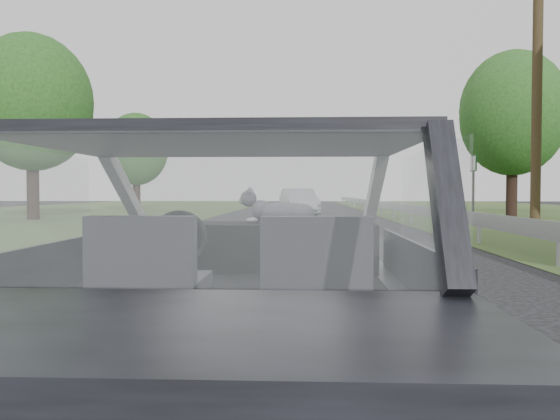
# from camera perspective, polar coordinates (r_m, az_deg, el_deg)

# --- Properties ---
(ground) EXTENTS (140.00, 140.00, 0.00)m
(ground) POSITION_cam_1_polar(r_m,az_deg,el_deg) (3.11, -4.32, -20.79)
(ground) COLOR #3B3C42
(ground) RESTS_ON ground
(subject_car) EXTENTS (1.80, 4.00, 1.45)m
(subject_car) POSITION_cam_1_polar(r_m,az_deg,el_deg) (2.91, -4.35, -7.49)
(subject_car) COLOR #202129
(subject_car) RESTS_ON ground
(dashboard) EXTENTS (1.58, 0.45, 0.30)m
(dashboard) POSITION_cam_1_polar(r_m,az_deg,el_deg) (3.51, -3.13, -3.82)
(dashboard) COLOR black
(dashboard) RESTS_ON subject_car
(driver_seat) EXTENTS (0.50, 0.72, 0.42)m
(driver_seat) POSITION_cam_1_polar(r_m,az_deg,el_deg) (2.68, -13.65, -4.99)
(driver_seat) COLOR black
(driver_seat) RESTS_ON subject_car
(passenger_seat) EXTENTS (0.50, 0.72, 0.42)m
(passenger_seat) POSITION_cam_1_polar(r_m,az_deg,el_deg) (2.58, 3.75, -5.21)
(passenger_seat) COLOR black
(passenger_seat) RESTS_ON subject_car
(steering_wheel) EXTENTS (0.36, 0.36, 0.04)m
(steering_wheel) POSITION_cam_1_polar(r_m,az_deg,el_deg) (3.28, -10.63, -3.03)
(steering_wheel) COLOR black
(steering_wheel) RESTS_ON dashboard
(cat) EXTENTS (0.54, 0.24, 0.23)m
(cat) POSITION_cam_1_polar(r_m,az_deg,el_deg) (3.52, 0.38, -0.11)
(cat) COLOR gray
(cat) RESTS_ON dashboard
(guardrail) EXTENTS (0.05, 90.00, 0.32)m
(guardrail) POSITION_cam_1_polar(r_m,az_deg,el_deg) (13.46, 19.61, -0.87)
(guardrail) COLOR #AAAAAA
(guardrail) RESTS_ON ground
(other_car) EXTENTS (2.35, 4.43, 1.39)m
(other_car) POSITION_cam_1_polar(r_m,az_deg,el_deg) (27.22, 1.96, 0.81)
(other_car) COLOR #999DA6
(other_car) RESTS_ON ground
(highway_sign) EXTENTS (0.20, 1.08, 2.70)m
(highway_sign) POSITION_cam_1_polar(r_m,az_deg,el_deg) (23.73, 19.54, 2.13)
(highway_sign) COLOR #14491E
(highway_sign) RESTS_ON ground
(utility_pole) EXTENTS (0.37, 0.37, 8.87)m
(utility_pole) POSITION_cam_1_polar(r_m,az_deg,el_deg) (18.16, 25.28, 11.97)
(utility_pole) COLOR #453521
(utility_pole) RESTS_ON ground
(tree_2) EXTENTS (5.08, 5.08, 7.30)m
(tree_2) POSITION_cam_1_polar(r_m,az_deg,el_deg) (28.21, 23.11, 6.71)
(tree_2) COLOR #1F421A
(tree_2) RESTS_ON ground
(tree_3) EXTENTS (8.77, 8.77, 10.01)m
(tree_3) POSITION_cam_1_polar(r_m,az_deg,el_deg) (38.53, 23.12, 7.40)
(tree_3) COLOR #1F421A
(tree_3) RESTS_ON ground
(tree_5) EXTENTS (6.13, 6.13, 7.84)m
(tree_5) POSITION_cam_1_polar(r_m,az_deg,el_deg) (26.28, -24.48, 7.66)
(tree_5) COLOR #1F421A
(tree_5) RESTS_ON ground
(tree_6) EXTENTS (4.24, 4.24, 6.05)m
(tree_6) POSITION_cam_1_polar(r_m,az_deg,el_deg) (35.93, -14.78, 4.72)
(tree_6) COLOR #1F421A
(tree_6) RESTS_ON ground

